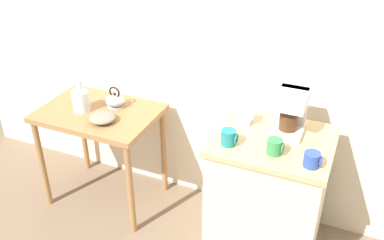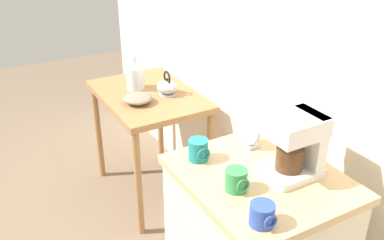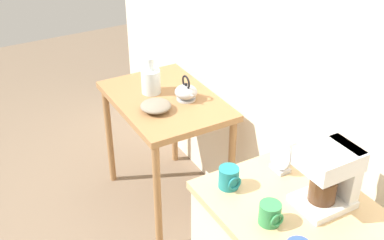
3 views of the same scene
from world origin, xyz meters
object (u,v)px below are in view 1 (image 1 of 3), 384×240
at_px(coffee_maker, 291,110).
at_px(glass_carafe_vase, 81,100).
at_px(bowl_stoneware, 102,118).
at_px(teakettle, 115,100).
at_px(mug_tall_green, 275,147).
at_px(mug_dark_teal, 229,137).
at_px(mug_blue, 312,160).
at_px(table_clock, 245,115).

bearing_deg(coffee_maker, glass_carafe_vase, -176.06).
relative_size(bowl_stoneware, teakettle, 1.08).
bearing_deg(mug_tall_green, bowl_stoneware, 175.43).
height_order(coffee_maker, mug_dark_teal, coffee_maker).
relative_size(teakettle, mug_blue, 1.77).
height_order(bowl_stoneware, mug_blue, mug_blue).
distance_m(coffee_maker, mug_blue, 0.38).
relative_size(coffee_maker, mug_tall_green, 2.81).
bearing_deg(mug_blue, glass_carafe_vase, 172.63).
xyz_separation_m(mug_blue, table_clock, (-0.46, 0.28, 0.02)).
relative_size(glass_carafe_vase, mug_dark_teal, 2.46).
distance_m(mug_dark_teal, mug_tall_green, 0.26).
height_order(glass_carafe_vase, mug_tall_green, glass_carafe_vase).
xyz_separation_m(bowl_stoneware, mug_dark_teal, (0.93, -0.11, 0.14)).
bearing_deg(table_clock, teakettle, 175.96).
height_order(coffee_maker, mug_tall_green, coffee_maker).
height_order(bowl_stoneware, mug_dark_teal, mug_dark_teal).
height_order(glass_carafe_vase, mug_blue, glass_carafe_vase).
relative_size(glass_carafe_vase, mug_blue, 2.43).
bearing_deg(mug_dark_teal, table_clock, 87.38).
distance_m(bowl_stoneware, table_clock, 0.97).
relative_size(bowl_stoneware, mug_dark_teal, 1.93).
bearing_deg(teakettle, glass_carafe_vase, -143.20).
xyz_separation_m(coffee_maker, mug_dark_teal, (-0.28, -0.29, -0.09)).
xyz_separation_m(bowl_stoneware, mug_tall_green, (1.19, -0.10, 0.14)).
height_order(teakettle, coffee_maker, coffee_maker).
bearing_deg(coffee_maker, mug_blue, -58.39).
xyz_separation_m(teakettle, mug_blue, (1.43, -0.35, 0.12)).
xyz_separation_m(mug_blue, mug_tall_green, (-0.21, 0.04, 0.00)).
xyz_separation_m(mug_dark_teal, table_clock, (0.01, 0.26, 0.01)).
bearing_deg(mug_tall_green, table_clock, 135.28).
relative_size(mug_tall_green, table_clock, 0.71).
bearing_deg(glass_carafe_vase, mug_blue, -7.37).
bearing_deg(coffee_maker, mug_tall_green, -93.72).
bearing_deg(bowl_stoneware, mug_blue, -5.42).
bearing_deg(mug_tall_green, glass_carafe_vase, 173.05).
distance_m(teakettle, mug_tall_green, 1.27).
xyz_separation_m(teakettle, mug_dark_teal, (0.97, -0.33, 0.12)).
distance_m(mug_blue, table_clock, 0.54).
xyz_separation_m(mug_dark_teal, mug_blue, (0.47, -0.02, -0.01)).
height_order(bowl_stoneware, table_clock, table_clock).
distance_m(coffee_maker, mug_dark_teal, 0.41).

